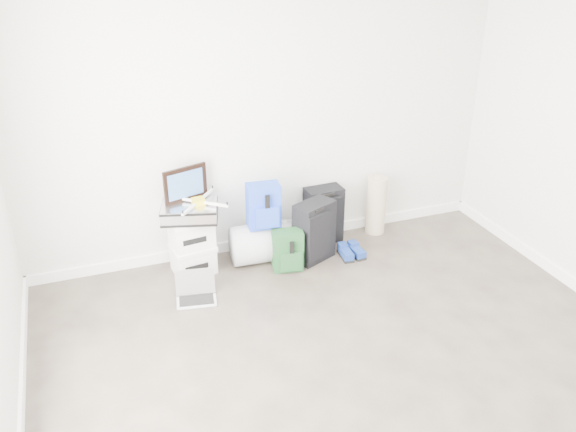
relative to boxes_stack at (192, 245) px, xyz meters
name	(u,v)px	position (x,y,z in m)	size (l,w,h in m)	color
ground	(390,418)	(0.80, -2.24, -0.27)	(5.00, 5.00, 0.00)	#312824
room_envelope	(413,171)	(0.80, -2.22, 1.45)	(4.52, 5.02, 2.71)	silver
boxes_stack	(192,245)	(0.00, 0.00, 0.00)	(0.41, 0.35, 0.54)	silver
briefcase	(190,212)	(0.00, 0.00, 0.33)	(0.47, 0.35, 0.14)	#B2B2B7
painting	(185,184)	(0.00, 0.10, 0.56)	(0.40, 0.15, 0.31)	black
drone	(198,201)	(0.08, -0.02, 0.43)	(0.45, 0.45, 0.05)	gold
duffel_bag	(264,243)	(0.66, -0.03, -0.08)	(0.37, 0.37, 0.60)	gray
blue_backpack	(264,207)	(0.66, -0.06, 0.30)	(0.31, 0.24, 0.41)	#1C44B6
large_suitcase	(314,231)	(1.11, -0.17, 0.02)	(0.43, 0.36, 0.58)	black
green_backpack	(288,251)	(0.82, -0.26, -0.08)	(0.30, 0.24, 0.38)	#163C1B
carry_on	(324,215)	(1.34, 0.13, 0.01)	(0.37, 0.25, 0.57)	black
shoes	(351,252)	(1.46, -0.26, -0.23)	(0.23, 0.25, 0.08)	black
rolled_rug	(376,205)	(1.91, 0.12, 0.03)	(0.20, 0.20, 0.60)	tan
laptop	(196,293)	(-0.08, -0.45, -0.21)	(0.37, 0.29, 0.24)	#B7B7BB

